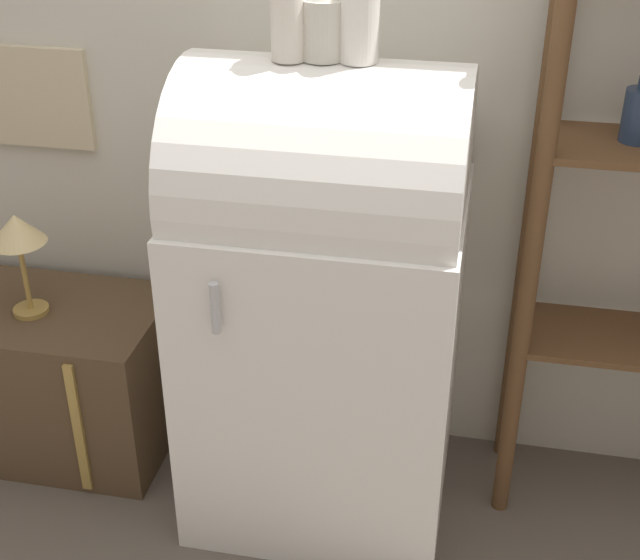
# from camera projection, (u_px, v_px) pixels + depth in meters

# --- Properties ---
(ground_plane) EXTENTS (12.00, 12.00, 0.00)m
(ground_plane) POSITION_uv_depth(u_px,v_px,m) (311.00, 534.00, 2.68)
(ground_plane) COLOR #60564C
(wall_back) EXTENTS (7.00, 0.09, 2.70)m
(wall_back) POSITION_uv_depth(u_px,v_px,m) (349.00, 37.00, 2.51)
(wall_back) COLOR beige
(wall_back) RESTS_ON ground_plane
(refrigerator) EXTENTS (0.75, 0.70, 1.38)m
(refrigerator) POSITION_uv_depth(u_px,v_px,m) (326.00, 296.00, 2.51)
(refrigerator) COLOR white
(refrigerator) RESTS_ON ground_plane
(suitcase_trunk) EXTENTS (0.79, 0.49, 0.53)m
(suitcase_trunk) POSITION_uv_depth(u_px,v_px,m) (49.00, 375.00, 2.95)
(suitcase_trunk) COLOR brown
(suitcase_trunk) RESTS_ON ground_plane
(vase_left) EXTENTS (0.09, 0.09, 0.24)m
(vase_left) POSITION_uv_depth(u_px,v_px,m) (288.00, 12.00, 2.13)
(vase_left) COLOR silver
(vase_left) RESTS_ON refrigerator
(vase_center) EXTENTS (0.12, 0.12, 0.22)m
(vase_center) POSITION_uv_depth(u_px,v_px,m) (323.00, 16.00, 2.14)
(vase_center) COLOR beige
(vase_center) RESTS_ON refrigerator
(vase_right) EXTENTS (0.10, 0.10, 0.27)m
(vase_right) POSITION_uv_depth(u_px,v_px,m) (360.00, 9.00, 2.11)
(vase_right) COLOR white
(vase_right) RESTS_ON refrigerator
(desk_lamp) EXTENTS (0.17, 0.17, 0.34)m
(desk_lamp) POSITION_uv_depth(u_px,v_px,m) (17.00, 235.00, 2.66)
(desk_lamp) COLOR #AD8942
(desk_lamp) RESTS_ON suitcase_trunk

